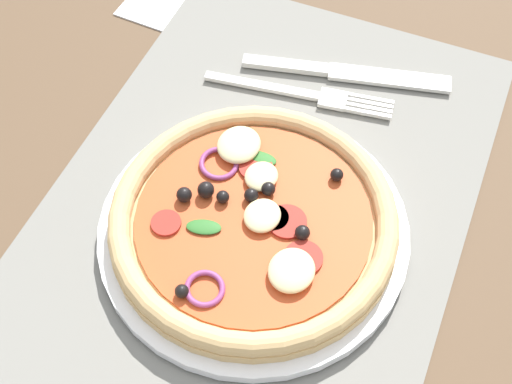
{
  "coord_description": "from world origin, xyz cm",
  "views": [
    {
      "loc": [
        31.64,
        12.76,
        50.25
      ],
      "look_at": [
        1.13,
        0.0,
        2.45
      ],
      "focal_mm": 49.87,
      "sensor_mm": 36.0,
      "label": 1
    }
  ],
  "objects": [
    {
      "name": "knife",
      "position": [
        -16.27,
        2.31,
        0.65
      ],
      "size": [
        6.24,
        19.84,
        0.62
      ],
      "rotation": [
        0.0,
        0.0,
        1.8
      ],
      "color": "silver",
      "rests_on": "placemat"
    },
    {
      "name": "fork",
      "position": [
        -12.19,
        -0.25,
        0.62
      ],
      "size": [
        4.11,
        18.03,
        0.44
      ],
      "rotation": [
        0.0,
        0.0,
        1.72
      ],
      "color": "silver",
      "rests_on": "placemat"
    },
    {
      "name": "placemat",
      "position": [
        0.0,
        0.0,
        0.2
      ],
      "size": [
        48.8,
        34.12,
        0.4
      ],
      "primitive_type": "cube",
      "color": "slate",
      "rests_on": "ground_plane"
    },
    {
      "name": "plate",
      "position": [
        3.76,
        0.88,
        0.92
      ],
      "size": [
        25.22,
        25.22,
        1.05
      ],
      "primitive_type": "cylinder",
      "color": "white",
      "rests_on": "placemat"
    },
    {
      "name": "pizza",
      "position": [
        3.71,
        0.86,
        2.54
      ],
      "size": [
        23.14,
        23.14,
        2.68
      ],
      "color": "tan",
      "rests_on": "plate"
    },
    {
      "name": "ground_plane",
      "position": [
        0.0,
        0.0,
        -1.2
      ],
      "size": [
        190.0,
        140.0,
        2.4
      ],
      "primitive_type": "cube",
      "color": "brown"
    }
  ]
}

